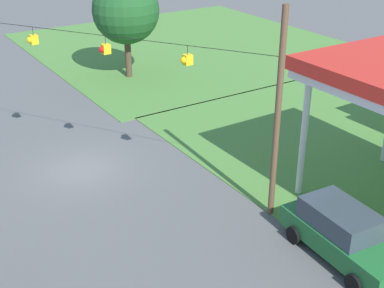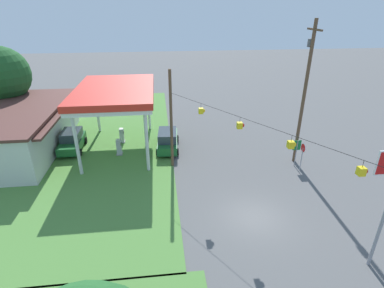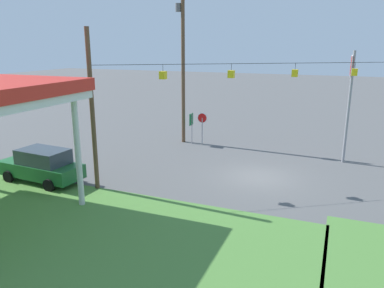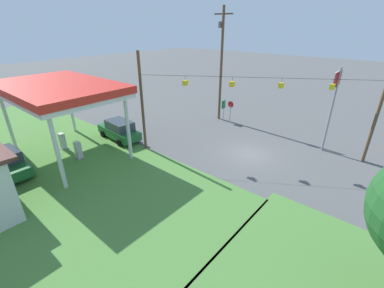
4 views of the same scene
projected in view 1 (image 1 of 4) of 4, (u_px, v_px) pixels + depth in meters
ground_plane at (82, 169)px, 25.15m from camera, size 160.00×160.00×0.00m
grass_verge_opposite_corner at (187, 45)px, 45.09m from camera, size 24.00×24.00×0.04m
car_at_pumps_front at (343, 233)px, 18.79m from camera, size 5.10×2.37×1.92m
signal_span_gantry at (72, 76)px, 23.16m from camera, size 15.71×10.24×8.41m
tree_west_verge at (126, 10)px, 35.51m from camera, size 4.51×4.51×6.89m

